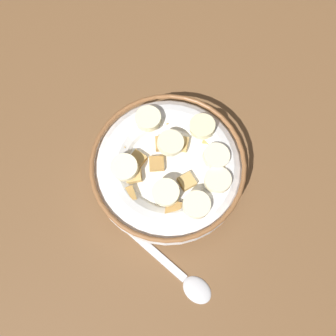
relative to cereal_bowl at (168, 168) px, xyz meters
The scene contains 3 objects.
ground_plane 3.83cm from the cereal_bowl, 14.70° to the right, with size 139.46×139.46×2.00cm, color brown.
cereal_bowl is the anchor object (origin of this frame).
spoon 14.15cm from the cereal_bowl, 67.08° to the left, with size 5.96×13.43×0.80cm.
Camera 1 is at (7.94, 12.81, 47.51)cm, focal length 38.85 mm.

